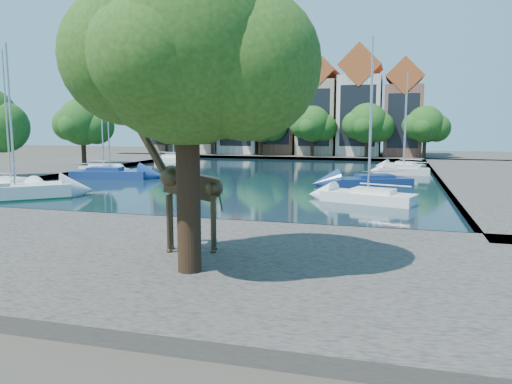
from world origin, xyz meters
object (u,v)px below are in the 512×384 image
sailboat_left_a (11,184)px  plane_tree (189,53)px  giraffe_statue (185,184)px  sailboat_right_a (368,195)px

sailboat_left_a → plane_tree: bearing=-37.2°
plane_tree → giraffe_statue: bearing=118.4°
giraffe_statue → sailboat_left_a: sailboat_left_a is taller
giraffe_statue → plane_tree: bearing=-61.6°
plane_tree → sailboat_left_a: size_ratio=0.97×
giraffe_statue → sailboat_right_a: sailboat_right_a is taller
sailboat_left_a → sailboat_right_a: (27.38, 2.04, -0.06)m
giraffe_statue → sailboat_right_a: (6.08, 16.75, -2.51)m
sailboat_left_a → sailboat_right_a: 27.45m
plane_tree → sailboat_right_a: size_ratio=0.96×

